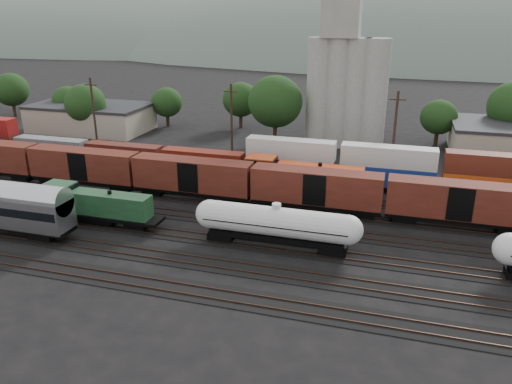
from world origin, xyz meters
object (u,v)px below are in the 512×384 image
(orange_locomotive, at_px, (295,176))
(green_locomotive, at_px, (90,204))
(grain_silo, at_px, (346,80))
(tank_car_a, at_px, (276,223))

(orange_locomotive, bearing_deg, green_locomotive, -142.96)
(green_locomotive, distance_m, grain_silo, 47.64)
(green_locomotive, xyz_separation_m, orange_locomotive, (19.88, 15.00, 0.24))
(green_locomotive, xyz_separation_m, tank_car_a, (21.17, 0.00, 0.31))
(green_locomotive, bearing_deg, orange_locomotive, 37.04)
(tank_car_a, bearing_deg, orange_locomotive, 94.92)
(orange_locomotive, bearing_deg, tank_car_a, -85.08)
(tank_car_a, distance_m, orange_locomotive, 15.06)
(tank_car_a, height_order, grain_silo, grain_silo)
(tank_car_a, xyz_separation_m, orange_locomotive, (-1.29, 15.00, -0.07))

